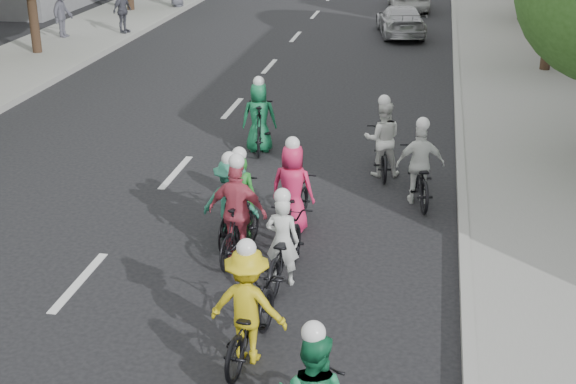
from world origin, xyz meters
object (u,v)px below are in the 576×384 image
(spectator_1, at_px, (122,11))
(cyclist_9, at_px, (260,123))
(cyclist_5, at_px, (241,204))
(cyclist_0, at_px, (283,248))
(cyclist_4, at_px, (293,197))
(spectator_0, at_px, (63,12))
(cyclist_3, at_px, (239,221))
(cyclist_8, at_px, (420,172))
(follow_car_lead, at_px, (401,20))
(cyclist_6, at_px, (382,146))
(cyclist_7, at_px, (231,207))
(cyclist_2, at_px, (249,314))

(spectator_1, bearing_deg, cyclist_9, -129.12)
(cyclist_5, bearing_deg, cyclist_0, 118.04)
(cyclist_4, relative_size, spectator_0, 0.95)
(cyclist_5, xyz_separation_m, spectator_0, (-10.57, 15.49, 0.48))
(cyclist_0, xyz_separation_m, cyclist_3, (-0.87, 0.61, 0.13))
(cyclist_0, xyz_separation_m, cyclist_9, (-1.71, 6.10, 0.11))
(cyclist_8, bearing_deg, spectator_1, -61.25)
(cyclist_5, relative_size, cyclist_9, 0.90)
(cyclist_5, bearing_deg, cyclist_3, 94.66)
(cyclist_9, height_order, follow_car_lead, cyclist_9)
(cyclist_6, xyz_separation_m, cyclist_8, (0.83, -1.37, -0.02))
(cyclist_8, relative_size, follow_car_lead, 0.50)
(cyclist_4, distance_m, cyclist_7, 1.22)
(follow_car_lead, relative_size, spectator_1, 2.38)
(cyclist_6, xyz_separation_m, follow_car_lead, (-0.41, 15.29, -0.04))
(cyclist_2, xyz_separation_m, follow_car_lead, (0.82, 22.53, -0.06))
(cyclist_4, height_order, spectator_0, spectator_0)
(cyclist_2, height_order, cyclist_9, cyclist_2)
(cyclist_0, relative_size, spectator_1, 1.19)
(cyclist_6, bearing_deg, cyclist_8, 112.67)
(cyclist_7, xyz_separation_m, cyclist_8, (3.17, 2.44, -0.05))
(cyclist_2, relative_size, cyclist_9, 0.99)
(cyclist_9, xyz_separation_m, follow_car_lead, (2.48, 14.23, -0.08))
(cyclist_0, relative_size, follow_car_lead, 0.50)
(cyclist_6, relative_size, follow_car_lead, 0.46)
(cyclist_0, xyz_separation_m, cyclist_4, (-0.20, 2.00, 0.05))
(cyclist_2, relative_size, cyclist_8, 0.96)
(cyclist_2, distance_m, cyclist_4, 4.20)
(cyclist_0, distance_m, cyclist_2, 2.20)
(cyclist_2, distance_m, follow_car_lead, 22.55)
(cyclist_5, bearing_deg, cyclist_6, -128.82)
(cyclist_5, relative_size, spectator_1, 1.04)
(follow_car_lead, relative_size, spectator_0, 2.16)
(cyclist_2, relative_size, cyclist_5, 1.10)
(cyclist_9, bearing_deg, cyclist_0, 96.61)
(cyclist_4, xyz_separation_m, spectator_0, (-11.41, 15.02, 0.47))
(cyclist_5, xyz_separation_m, cyclist_8, (3.06, 2.15, 0.01))
(cyclist_5, height_order, follow_car_lead, cyclist_5)
(cyclist_4, distance_m, spectator_0, 18.87)
(cyclist_7, xyz_separation_m, cyclist_9, (-0.55, 4.87, 0.01))
(cyclist_8, xyz_separation_m, cyclist_9, (-3.72, 2.43, 0.06))
(cyclist_2, relative_size, spectator_1, 1.15)
(cyclist_3, distance_m, spectator_1, 19.69)
(cyclist_4, height_order, cyclist_9, cyclist_9)
(cyclist_3, xyz_separation_m, cyclist_8, (2.88, 3.07, -0.09))
(spectator_0, height_order, spectator_1, spectator_0)
(cyclist_3, relative_size, spectator_1, 1.12)
(spectator_0, bearing_deg, cyclist_3, -143.28)
(cyclist_8, height_order, cyclist_9, cyclist_9)
(cyclist_2, bearing_deg, cyclist_8, -103.15)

